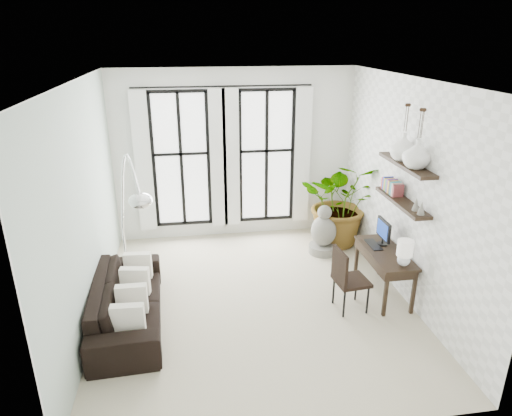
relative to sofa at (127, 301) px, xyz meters
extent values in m
plane|color=#B7B092|center=(1.80, 0.27, -0.33)|extent=(5.00, 5.00, 0.00)
plane|color=white|center=(1.80, 0.27, 2.87)|extent=(5.00, 5.00, 0.00)
plane|color=#ADC1B3|center=(-0.45, 0.27, 1.27)|extent=(0.00, 5.00, 5.00)
plane|color=white|center=(4.05, 0.27, 1.27)|extent=(0.00, 5.00, 5.00)
plane|color=white|center=(1.80, 2.77, 1.27)|extent=(4.50, 0.00, 4.50)
cube|color=white|center=(0.80, 2.74, 1.22)|extent=(1.00, 0.02, 2.50)
cube|color=white|center=(0.12, 2.64, 1.22)|extent=(0.30, 0.04, 2.60)
cube|color=white|center=(1.48, 2.64, 1.22)|extent=(0.30, 0.04, 2.60)
cube|color=white|center=(2.40, 2.74, 1.22)|extent=(1.00, 0.02, 2.50)
cube|color=white|center=(1.72, 2.64, 1.22)|extent=(0.30, 0.04, 2.60)
cube|color=white|center=(3.08, 2.64, 1.22)|extent=(0.30, 0.04, 2.60)
cylinder|color=black|center=(1.60, 2.65, 2.55)|extent=(3.20, 0.03, 0.03)
cube|color=black|center=(3.91, 0.15, 1.17)|extent=(0.25, 1.30, 0.05)
cube|color=black|center=(3.91, 0.15, 1.72)|extent=(0.25, 1.30, 0.05)
cube|color=#B92E30|center=(3.91, 0.70, 1.29)|extent=(0.16, 0.04, 0.18)
cube|color=blue|center=(3.91, 0.66, 1.29)|extent=(0.16, 0.04, 0.18)
cube|color=gold|center=(3.91, 0.61, 1.29)|extent=(0.16, 0.04, 0.18)
cube|color=#39AD69|center=(3.91, 0.57, 1.29)|extent=(0.16, 0.04, 0.18)
cube|color=purple|center=(3.91, 0.52, 1.29)|extent=(0.16, 0.04, 0.18)
cube|color=gold|center=(3.91, 0.48, 1.29)|extent=(0.16, 0.04, 0.18)
cube|color=#474747|center=(3.91, 0.43, 1.29)|extent=(0.16, 0.04, 0.18)
cube|color=teal|center=(3.91, 0.39, 1.29)|extent=(0.16, 0.04, 0.18)
cube|color=#CA9F90|center=(3.91, 0.34, 1.29)|extent=(0.16, 0.04, 0.18)
cube|color=brown|center=(3.91, 0.30, 1.29)|extent=(0.16, 0.04, 0.18)
cone|color=gray|center=(3.91, -0.25, 1.29)|extent=(0.10, 0.10, 0.18)
cone|color=gray|center=(3.91, -0.40, 1.29)|extent=(0.10, 0.10, 0.18)
imported|color=black|center=(0.00, 0.00, 0.00)|extent=(0.99, 2.29, 0.66)
cube|color=white|center=(0.10, -0.70, 0.17)|extent=(0.40, 0.12, 0.40)
cube|color=white|center=(0.10, -0.23, 0.17)|extent=(0.40, 0.12, 0.40)
cube|color=white|center=(0.10, 0.23, 0.17)|extent=(0.40, 0.12, 0.40)
cube|color=white|center=(0.10, 0.70, 0.17)|extent=(0.40, 0.12, 0.40)
imported|color=#2D7228|center=(3.70, 2.01, 0.50)|extent=(1.81, 1.68, 1.66)
cube|color=black|center=(3.75, 0.15, 0.38)|extent=(0.52, 1.23, 0.04)
cube|color=black|center=(3.73, 0.15, 0.29)|extent=(0.47, 1.17, 0.11)
cube|color=black|center=(3.54, -0.41, 0.02)|extent=(0.05, 0.05, 0.68)
cube|color=black|center=(3.96, -0.41, 0.02)|extent=(0.05, 0.05, 0.68)
cube|color=black|center=(3.54, 0.72, 0.02)|extent=(0.05, 0.05, 0.68)
cube|color=black|center=(3.96, 0.72, 0.02)|extent=(0.05, 0.05, 0.68)
cube|color=black|center=(3.80, 0.39, 0.65)|extent=(0.04, 0.42, 0.30)
cube|color=navy|center=(3.77, 0.39, 0.65)|extent=(0.00, 0.36, 0.24)
cube|color=black|center=(3.66, 0.39, 0.41)|extent=(0.15, 0.40, 0.02)
sphere|color=silver|center=(3.80, -0.32, 0.49)|extent=(0.18, 0.18, 0.18)
cylinder|color=white|center=(3.80, -0.32, 0.68)|extent=(0.22, 0.22, 0.22)
cube|color=black|center=(3.14, -0.15, 0.12)|extent=(0.50, 0.50, 0.05)
cube|color=black|center=(2.94, -0.17, 0.37)|extent=(0.09, 0.45, 0.50)
cylinder|color=black|center=(2.96, -0.33, -0.12)|extent=(0.03, 0.03, 0.42)
cylinder|color=black|center=(3.32, -0.33, -0.12)|extent=(0.03, 0.03, 0.42)
cylinder|color=black|center=(2.96, 0.03, -0.12)|extent=(0.03, 0.03, 0.42)
cylinder|color=black|center=(3.32, 0.03, -0.12)|extent=(0.03, 0.03, 0.42)
cylinder|color=silver|center=(-0.10, 0.96, -0.28)|extent=(0.34, 0.34, 0.09)
cylinder|color=silver|center=(-0.10, 0.96, 0.19)|extent=(0.03, 0.03, 0.95)
ellipsoid|color=silver|center=(0.30, 0.05, 1.43)|extent=(0.30, 0.30, 0.20)
cylinder|color=gray|center=(3.27, 1.66, -0.25)|extent=(0.51, 0.51, 0.15)
ellipsoid|color=gray|center=(3.27, 1.66, 0.10)|extent=(0.46, 0.46, 0.56)
sphere|color=gray|center=(3.27, 1.66, 0.46)|extent=(0.25, 0.25, 0.25)
imported|color=white|center=(3.91, -0.10, 1.94)|extent=(0.37, 0.37, 0.38)
imported|color=white|center=(3.91, 0.30, 1.94)|extent=(0.37, 0.37, 0.38)
camera|label=1|loc=(0.93, -5.56, 3.42)|focal=32.00mm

